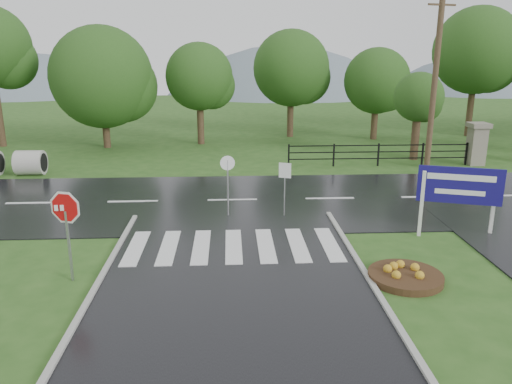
{
  "coord_description": "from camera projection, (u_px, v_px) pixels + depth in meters",
  "views": [
    {
      "loc": [
        -0.08,
        -9.42,
        5.89
      ],
      "look_at": [
        0.75,
        6.0,
        1.5
      ],
      "focal_mm": 35.0,
      "sensor_mm": 36.0,
      "label": 1
    }
  ],
  "objects": [
    {
      "name": "ground",
      "position": [
        236.0,
        336.0,
        10.66
      ],
      "size": [
        120.0,
        120.0,
        0.0
      ],
      "primitive_type": "plane",
      "color": "#2A521B",
      "rests_on": "ground"
    },
    {
      "name": "hills",
      "position": [
        253.0,
        193.0,
        77.52
      ],
      "size": [
        102.0,
        48.0,
        48.0
      ],
      "color": "slate",
      "rests_on": "ground"
    },
    {
      "name": "estate_billboard",
      "position": [
        460.0,
        189.0,
        16.1
      ],
      "size": [
        2.55,
        0.89,
        2.3
      ],
      "color": "silver",
      "rests_on": "ground"
    },
    {
      "name": "entrance_tree_left",
      "position": [
        419.0,
        98.0,
        27.06
      ],
      "size": [
        2.68,
        2.68,
        4.81
      ],
      "color": "#3D2B1C",
      "rests_on": "ground"
    },
    {
      "name": "fence_west",
      "position": [
        378.0,
        152.0,
        26.23
      ],
      "size": [
        9.58,
        0.08,
        1.2
      ],
      "color": "black",
      "rests_on": "ground"
    },
    {
      "name": "reg_sign_small",
      "position": [
        285.0,
        179.0,
        17.96
      ],
      "size": [
        0.43,
        0.17,
        2.02
      ],
      "color": "#939399",
      "rests_on": "ground"
    },
    {
      "name": "crosswalk",
      "position": [
        234.0,
        246.0,
        15.45
      ],
      "size": [
        6.5,
        2.8,
        0.02
      ],
      "color": "silver",
      "rests_on": "ground"
    },
    {
      "name": "flower_bed",
      "position": [
        405.0,
        275.0,
        13.23
      ],
      "size": [
        1.97,
        1.97,
        0.39
      ],
      "color": "#332111",
      "rests_on": "ground"
    },
    {
      "name": "pillar_west",
      "position": [
        477.0,
        143.0,
        26.38
      ],
      "size": [
        1.0,
        1.0,
        2.24
      ],
      "color": "gray",
      "rests_on": "ground"
    },
    {
      "name": "stop_sign",
      "position": [
        66.0,
        215.0,
        12.76
      ],
      "size": [
        1.11,
        0.38,
        2.62
      ],
      "color": "#939399",
      "rests_on": "ground"
    },
    {
      "name": "treeline",
      "position": [
        245.0,
        141.0,
        33.76
      ],
      "size": [
        83.2,
        5.2,
        10.0
      ],
      "color": "#1F4716",
      "rests_on": "ground"
    },
    {
      "name": "main_road",
      "position": [
        232.0,
        201.0,
        20.26
      ],
      "size": [
        90.0,
        8.0,
        0.04
      ],
      "primitive_type": "cube",
      "color": "black",
      "rests_on": "ground"
    },
    {
      "name": "utility_pole_east",
      "position": [
        435.0,
        81.0,
        24.87
      ],
      "size": [
        1.52,
        0.49,
        8.68
      ],
      "color": "#473523",
      "rests_on": "ground"
    },
    {
      "name": "reg_sign_round",
      "position": [
        228.0,
        179.0,
        17.97
      ],
      "size": [
        0.53,
        0.09,
        2.28
      ],
      "color": "#939399",
      "rests_on": "ground"
    }
  ]
}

